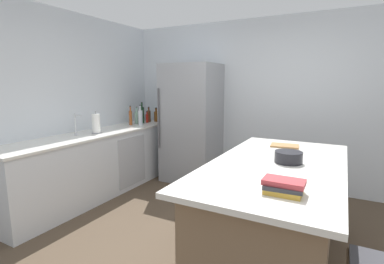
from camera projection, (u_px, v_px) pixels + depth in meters
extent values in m
plane|color=#4C3D2D|center=(209.00, 254.00, 2.72)|extent=(7.20, 7.20, 0.00)
cube|color=silver|center=(270.00, 104.00, 4.46)|extent=(6.00, 0.10, 2.60)
cube|color=silver|center=(36.00, 108.00, 3.64)|extent=(0.10, 6.00, 2.60)
cube|color=silver|center=(99.00, 164.00, 4.17)|extent=(0.64, 2.92, 0.89)
cube|color=silver|center=(97.00, 133.00, 4.09)|extent=(0.67, 2.95, 0.03)
cube|color=#B2B5BA|center=(132.00, 161.00, 4.34)|extent=(0.01, 0.60, 0.75)
cube|color=#7A6047|center=(275.00, 215.00, 2.55)|extent=(0.91, 1.91, 0.89)
cube|color=silver|center=(277.00, 165.00, 2.47)|extent=(1.07, 2.11, 0.04)
cube|color=#93969B|center=(191.00, 123.00, 4.71)|extent=(0.86, 0.72, 1.92)
cylinder|color=#4C4C51|center=(159.00, 119.00, 4.54)|extent=(0.02, 0.02, 0.96)
cylinder|color=silver|center=(76.00, 135.00, 3.84)|extent=(0.05, 0.05, 0.02)
cylinder|color=silver|center=(75.00, 124.00, 3.82)|extent=(0.02, 0.02, 0.28)
cylinder|color=silver|center=(78.00, 115.00, 3.77)|extent=(0.14, 0.02, 0.02)
cylinder|color=gray|center=(97.00, 133.00, 4.02)|extent=(0.14, 0.14, 0.01)
cylinder|color=white|center=(96.00, 123.00, 3.99)|extent=(0.11, 0.11, 0.26)
cylinder|color=gray|center=(95.00, 113.00, 3.97)|extent=(0.02, 0.02, 0.04)
cylinder|color=brown|center=(156.00, 117.00, 5.22)|extent=(0.08, 0.08, 0.18)
cylinder|color=brown|center=(156.00, 110.00, 5.20)|extent=(0.04, 0.04, 0.06)
cylinder|color=black|center=(156.00, 108.00, 5.20)|extent=(0.04, 0.04, 0.01)
cylinder|color=#5B3319|center=(149.00, 116.00, 5.17)|extent=(0.07, 0.07, 0.21)
cylinder|color=#5B3319|center=(149.00, 109.00, 5.15)|extent=(0.03, 0.03, 0.06)
cylinder|color=black|center=(149.00, 107.00, 5.14)|extent=(0.03, 0.03, 0.01)
cylinder|color=red|center=(147.00, 118.00, 5.10)|extent=(0.05, 0.05, 0.15)
cylinder|color=red|center=(147.00, 113.00, 5.08)|extent=(0.02, 0.02, 0.04)
cylinder|color=black|center=(147.00, 111.00, 5.08)|extent=(0.02, 0.02, 0.01)
cylinder|color=#19381E|center=(142.00, 115.00, 5.01)|extent=(0.08, 0.08, 0.28)
cylinder|color=#19381E|center=(142.00, 105.00, 4.98)|extent=(0.03, 0.03, 0.07)
cylinder|color=black|center=(142.00, 103.00, 4.97)|extent=(0.03, 0.03, 0.01)
cylinder|color=#8CB79E|center=(137.00, 118.00, 4.95)|extent=(0.07, 0.07, 0.21)
cylinder|color=#8CB79E|center=(137.00, 110.00, 4.92)|extent=(0.03, 0.03, 0.08)
cylinder|color=black|center=(136.00, 107.00, 4.91)|extent=(0.03, 0.03, 0.01)
cylinder|color=silver|center=(140.00, 118.00, 4.80)|extent=(0.07, 0.07, 0.25)
cylinder|color=silver|center=(140.00, 108.00, 4.77)|extent=(0.03, 0.03, 0.08)
cylinder|color=black|center=(140.00, 105.00, 4.77)|extent=(0.03, 0.03, 0.01)
cylinder|color=#994C23|center=(131.00, 118.00, 4.79)|extent=(0.05, 0.05, 0.24)
cylinder|color=#994C23|center=(130.00, 109.00, 4.76)|extent=(0.02, 0.02, 0.07)
cylinder|color=black|center=(130.00, 106.00, 4.75)|extent=(0.02, 0.02, 0.01)
cube|color=gold|center=(283.00, 191.00, 1.78)|extent=(0.22, 0.17, 0.03)
cube|color=#2D2D33|center=(284.00, 186.00, 1.78)|extent=(0.25, 0.19, 0.03)
cube|color=#A83338|center=(284.00, 182.00, 1.77)|extent=(0.25, 0.15, 0.03)
cylinder|color=black|center=(288.00, 157.00, 2.47)|extent=(0.24, 0.24, 0.10)
cube|color=#9E7042|center=(285.00, 146.00, 3.10)|extent=(0.31, 0.23, 0.02)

